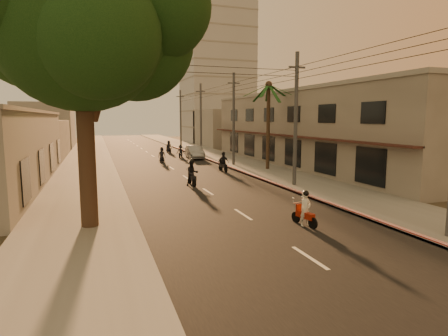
{
  "coord_description": "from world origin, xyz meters",
  "views": [
    {
      "loc": [
        -6.62,
        -14.45,
        4.66
      ],
      "look_at": [
        1.15,
        8.19,
        1.46
      ],
      "focal_mm": 30.0,
      "sensor_mm": 36.0,
      "label": 1
    }
  ],
  "objects": [
    {
      "name": "ground",
      "position": [
        0.0,
        0.0,
        0.0
      ],
      "size": [
        160.0,
        160.0,
        0.0
      ],
      "primitive_type": "plane",
      "color": "#383023",
      "rests_on": "ground"
    },
    {
      "name": "road",
      "position": [
        0.0,
        20.0,
        0.01
      ],
      "size": [
        10.0,
        140.0,
        0.02
      ],
      "primitive_type": "cube",
      "color": "black",
      "rests_on": "ground"
    },
    {
      "name": "sidewalk_right",
      "position": [
        7.5,
        20.0,
        0.06
      ],
      "size": [
        5.0,
        140.0,
        0.12
      ],
      "primitive_type": "cube",
      "color": "slate",
      "rests_on": "ground"
    },
    {
      "name": "sidewalk_left",
      "position": [
        -7.5,
        20.0,
        0.06
      ],
      "size": [
        5.0,
        140.0,
        0.12
      ],
      "primitive_type": "cube",
      "color": "slate",
      "rests_on": "ground"
    },
    {
      "name": "curb_stripe",
      "position": [
        5.1,
        15.0,
        0.1
      ],
      "size": [
        0.2,
        60.0,
        0.2
      ],
      "primitive_type": "cube",
      "color": "red",
      "rests_on": "ground"
    },
    {
      "name": "shophouse_row",
      "position": [
        13.95,
        18.0,
        3.65
      ],
      "size": [
        8.8,
        34.2,
        7.3
      ],
      "color": "gray",
      "rests_on": "ground"
    },
    {
      "name": "distant_tower",
      "position": [
        16.0,
        56.0,
        14.0
      ],
      "size": [
        12.1,
        12.1,
        28.0
      ],
      "color": "#B7B5B2",
      "rests_on": "ground"
    },
    {
      "name": "broadleaf_tree",
      "position": [
        -6.61,
        2.14,
        8.48
      ],
      "size": [
        9.6,
        8.7,
        12.1
      ],
      "color": "black",
      "rests_on": "ground"
    },
    {
      "name": "palm_tree",
      "position": [
        8.0,
        16.0,
        7.15
      ],
      "size": [
        5.0,
        5.0,
        8.2
      ],
      "color": "black",
      "rests_on": "ground"
    },
    {
      "name": "utility_poles",
      "position": [
        6.2,
        20.0,
        6.54
      ],
      "size": [
        1.2,
        48.26,
        9.0
      ],
      "color": "#38383A",
      "rests_on": "ground"
    },
    {
      "name": "filler_right",
      "position": [
        14.0,
        45.0,
        3.0
      ],
      "size": [
        8.0,
        14.0,
        6.0
      ],
      "primitive_type": "cube",
      "color": "gray",
      "rests_on": "ground"
    },
    {
      "name": "filler_left_near",
      "position": [
        -14.0,
        34.0,
        2.2
      ],
      "size": [
        8.0,
        14.0,
        4.4
      ],
      "primitive_type": "cube",
      "color": "gray",
      "rests_on": "ground"
    },
    {
      "name": "filler_left_far",
      "position": [
        -14.0,
        52.0,
        3.5
      ],
      "size": [
        8.0,
        14.0,
        7.0
      ],
      "primitive_type": "cube",
      "color": "gray",
      "rests_on": "ground"
    },
    {
      "name": "scooter_red",
      "position": [
        1.83,
        -0.65,
        0.7
      ],
      "size": [
        0.72,
        1.61,
        1.58
      ],
      "rotation": [
        0.0,
        0.0,
        0.17
      ],
      "color": "black",
      "rests_on": "ground"
    },
    {
      "name": "scooter_mid_a",
      "position": [
        -0.39,
        10.52,
        0.84
      ],
      "size": [
        0.87,
        1.89,
        1.86
      ],
      "rotation": [
        0.0,
        0.0,
        0.01
      ],
      "color": "black",
      "rests_on": "ground"
    },
    {
      "name": "scooter_mid_b",
      "position": [
        3.82,
        16.14,
        0.8
      ],
      "size": [
        1.04,
        1.81,
        1.78
      ],
      "rotation": [
        0.0,
        0.0,
        0.07
      ],
      "color": "black",
      "rests_on": "ground"
    },
    {
      "name": "scooter_far_a",
      "position": [
        -0.04,
        25.08,
        0.73
      ],
      "size": [
        0.78,
        1.67,
        1.64
      ],
      "rotation": [
        0.0,
        0.0,
        -0.02
      ],
      "color": "black",
      "rests_on": "ground"
    },
    {
      "name": "scooter_far_b",
      "position": [
        2.78,
        28.72,
        0.73
      ],
      "size": [
        1.38,
        1.51,
        1.58
      ],
      "rotation": [
        0.0,
        0.0,
        -0.42
      ],
      "color": "black",
      "rests_on": "ground"
    },
    {
      "name": "parked_car",
      "position": [
        4.12,
        27.28,
        0.77
      ],
      "size": [
        2.36,
        4.91,
        1.53
      ],
      "primitive_type": "imported",
      "rotation": [
        0.0,
        0.0,
        -0.08
      ],
      "color": "gray",
      "rests_on": "ground"
    },
    {
      "name": "scooter_far_c",
      "position": [
        2.74,
        35.94,
        0.75
      ],
      "size": [
        0.93,
        1.69,
        1.67
      ],
      "rotation": [
        0.0,
        0.0,
        0.17
      ],
      "color": "black",
      "rests_on": "ground"
    }
  ]
}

